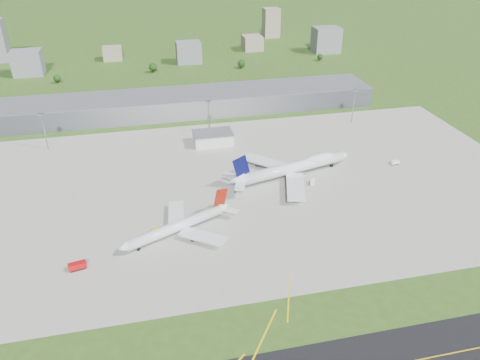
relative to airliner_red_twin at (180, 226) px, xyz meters
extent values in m
plane|color=#325019|center=(23.67, 150.52, -4.59)|extent=(1400.00, 1400.00, 0.00)
cube|color=gray|center=(33.67, 40.52, -4.55)|extent=(360.00, 190.00, 0.08)
cube|color=slate|center=(23.67, 165.52, 2.91)|extent=(300.00, 42.00, 15.00)
cube|color=silver|center=(33.67, 100.52, -0.59)|extent=(26.00, 16.00, 8.00)
cylinder|color=gray|center=(-76.33, 115.52, 7.91)|extent=(0.70, 0.70, 25.00)
cube|color=gray|center=(-76.33, 115.52, 20.71)|extent=(3.50, 2.00, 1.20)
cylinder|color=gray|center=(33.67, 115.52, 7.91)|extent=(0.70, 0.70, 25.00)
cube|color=gray|center=(33.67, 115.52, 20.71)|extent=(3.50, 2.00, 1.20)
cylinder|color=gray|center=(143.67, 115.52, 7.91)|extent=(0.70, 0.70, 25.00)
cube|color=gray|center=(143.67, 115.52, 20.71)|extent=(3.50, 2.00, 1.20)
cylinder|color=silver|center=(-2.18, -0.98, 0.26)|extent=(48.82, 25.68, 5.29)
cone|color=silver|center=(-27.52, -12.30, 0.26)|extent=(6.18, 6.62, 5.29)
cone|color=silver|center=(24.37, 10.89, 0.97)|extent=(8.59, 7.70, 5.29)
cube|color=maroon|center=(-3.79, -1.69, -1.38)|extent=(39.15, 19.08, 1.15)
cube|color=silver|center=(9.78, -9.39, -1.33)|extent=(23.21, 19.86, 0.79)
cube|color=silver|center=(-0.47, 13.55, -1.33)|extent=(10.25, 23.61, 0.79)
cube|color=maroon|center=(22.35, 9.99, 7.31)|extent=(8.19, 3.98, 10.65)
cylinder|color=#38383D|center=(6.47, -7.24, -3.00)|extent=(5.58, 4.55, 2.82)
cylinder|color=#38383D|center=(-1.08, 9.65, -3.00)|extent=(5.58, 4.55, 2.82)
cube|color=black|center=(4.26, -2.44, -3.48)|extent=(1.72, 1.54, 2.20)
cube|color=black|center=(1.03, 4.80, -3.48)|extent=(1.72, 1.54, 2.20)
cube|color=black|center=(-20.69, -9.25, -3.48)|extent=(1.72, 1.54, 2.20)
cylinder|color=silver|center=(73.68, 43.62, 1.48)|extent=(68.09, 22.84, 6.84)
cone|color=silver|center=(109.59, 52.37, 1.48)|extent=(6.98, 7.95, 6.84)
cone|color=silver|center=(36.15, 34.48, 2.37)|extent=(10.20, 8.74, 6.84)
cube|color=navy|center=(75.82, 44.14, -0.64)|extent=(55.17, 16.00, 1.43)
ellipsoid|color=silver|center=(90.96, 47.83, 3.54)|extent=(22.89, 11.83, 6.16)
cube|color=silver|center=(60.09, 57.55, -0.50)|extent=(28.45, 29.12, 0.99)
cube|color=silver|center=(68.02, 25.00, -0.50)|extent=(18.18, 32.34, 0.99)
cube|color=#080B3E|center=(38.83, 35.14, 10.42)|extent=(10.81, 3.14, 13.33)
cylinder|color=#38383D|center=(65.76, 51.91, -2.60)|extent=(6.73, 4.87, 3.53)
cylinder|color=#38383D|center=(56.96, 61.13, -2.60)|extent=(6.73, 4.87, 3.53)
cylinder|color=#38383D|center=(70.46, 32.62, -2.60)|extent=(6.73, 4.87, 3.53)
cylinder|color=#38383D|center=(66.88, 20.39, -2.60)|extent=(6.73, 4.87, 3.53)
cube|color=black|center=(66.07, 46.88, -3.21)|extent=(2.03, 1.70, 2.76)
cube|color=black|center=(68.42, 37.23, -3.21)|extent=(2.03, 1.70, 2.76)
cube|color=black|center=(100.48, 50.15, -3.21)|extent=(2.03, 1.70, 2.76)
cube|color=#AD0C0D|center=(-47.55, -17.03, -2.62)|extent=(8.11, 4.31, 3.08)
cube|color=black|center=(-47.55, -17.03, -4.16)|extent=(7.00, 4.23, 0.70)
cube|color=yellow|center=(-11.90, 4.37, -3.42)|extent=(4.07, 2.94, 1.47)
cube|color=black|center=(-11.90, 4.37, -4.16)|extent=(3.57, 2.90, 0.70)
cube|color=white|center=(80.96, 31.65, -2.93)|extent=(4.56, 6.07, 2.45)
cube|color=black|center=(80.96, 31.65, -4.16)|extent=(4.32, 5.37, 0.70)
cube|color=white|center=(140.85, 44.27, -3.01)|extent=(5.40, 3.03, 2.28)
cube|color=black|center=(140.85, 44.27, -4.16)|extent=(4.65, 3.05, 0.70)
cube|color=slate|center=(-116.33, 300.52, 7.41)|extent=(28.00, 22.00, 24.00)
cube|color=gray|center=(-36.33, 340.52, 2.41)|extent=(20.00, 18.00, 14.00)
cube|color=slate|center=(43.67, 310.52, 6.41)|extent=(26.00, 20.00, 22.00)
cube|color=gray|center=(123.67, 350.52, 3.41)|extent=(22.00, 24.00, 16.00)
cube|color=slate|center=(203.67, 320.52, 9.41)|extent=(30.00, 22.00, 28.00)
cube|color=gray|center=(163.67, 410.52, 13.41)|extent=(20.00, 18.00, 36.00)
cylinder|color=#382314|center=(-86.33, 265.52, -3.09)|extent=(0.70, 0.70, 3.00)
sphere|color=black|center=(-86.33, 265.52, 0.29)|extent=(6.75, 6.75, 6.75)
cylinder|color=#382314|center=(3.67, 280.52, -2.79)|extent=(0.70, 0.70, 3.60)
sphere|color=black|center=(3.67, 280.52, 1.26)|extent=(8.10, 8.10, 8.10)
cylinder|color=#382314|center=(93.67, 275.52, -2.89)|extent=(0.70, 0.70, 3.40)
sphere|color=black|center=(93.67, 275.52, 0.94)|extent=(7.65, 7.65, 7.65)
cylinder|color=#382314|center=(183.67, 285.52, -3.19)|extent=(0.70, 0.70, 2.80)
sphere|color=black|center=(183.67, 285.52, -0.04)|extent=(6.30, 6.30, 6.30)
camera|label=1|loc=(-12.54, -190.67, 132.05)|focal=35.00mm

